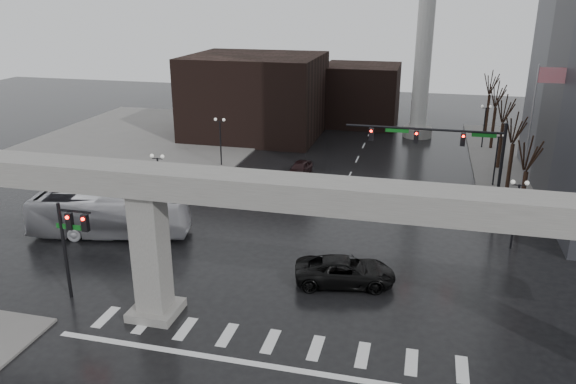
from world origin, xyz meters
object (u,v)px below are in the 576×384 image
at_px(pickup_truck, 345,271).
at_px(far_car, 300,169).
at_px(city_bus, 109,215).
at_px(signal_mast_arm, 451,148).

distance_m(pickup_truck, far_car, 22.13).
bearing_deg(pickup_truck, far_car, 9.01).
xyz_separation_m(city_bus, far_car, (10.50, 17.64, -0.91)).
distance_m(signal_mast_arm, city_bus, 26.45).
xyz_separation_m(signal_mast_arm, far_car, (-13.80, 8.04, -5.11)).
xyz_separation_m(pickup_truck, city_bus, (-18.12, 3.14, 0.77)).
bearing_deg(signal_mast_arm, city_bus, -158.45).
bearing_deg(city_bus, far_car, -42.58).
bearing_deg(city_bus, pickup_truck, -111.66).
xyz_separation_m(signal_mast_arm, city_bus, (-24.29, -9.60, -4.20)).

